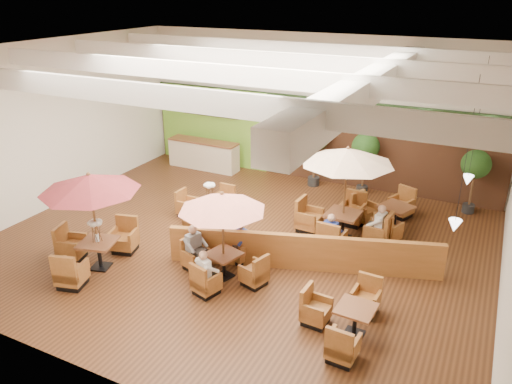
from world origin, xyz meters
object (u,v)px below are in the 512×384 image
Objects in this scene: table_4 at (343,319)px; diner_0 at (205,268)px; table_5 at (385,216)px; diner_4 at (379,222)px; booth_divider at (303,252)px; topiary_0 at (315,139)px; diner_1 at (240,237)px; table_3 at (204,207)px; diner_2 at (195,243)px; table_2 at (346,178)px; topiary_1 at (365,149)px; service_counter at (204,155)px; diner_3 at (332,230)px; topiary_2 at (476,167)px; table_1 at (223,219)px; table_0 at (90,201)px.

table_4 is 3.47m from diner_0.
diner_4 reaches higher than table_5.
diner_0 reaches higher than table_5.
topiary_0 is at bearing 89.45° from booth_divider.
diner_0 is 1.76m from diner_1.
diner_2 is at bearing -61.10° from table_3.
table_2 is 4.95m from diner_0.
topiary_1 reaches higher than table_5.
diner_0 is (-1.70, -2.16, 0.24)m from booth_divider.
topiary_0 is at bearing 115.28° from diner_0.
diner_1 reaches higher than service_counter.
table_3 is at bearing -57.83° from service_counter.
topiary_1 reaches higher than diner_2.
diner_3 is at bearing -2.39° from table_3.
booth_divider is 4.20m from table_3.
topiary_2 reaches higher than diner_0.
diner_0 is at bearing -88.85° from topiary_0.
table_1 is 3.05× the size of diner_2.
diner_0 is at bearing -112.94° from table_2.
diner_3 is (-0.98, -2.40, 0.39)m from table_5.
table_5 is at bearing 50.09° from booth_divider.
table_2 reaches higher than table_3.
table_3 is at bearing -167.16° from table_2.
table_4 is at bearing 25.80° from diner_0.
table_2 reaches higher than table_1.
diner_0 is at bearing -55.94° from table_3.
table_5 is (8.00, -2.13, -0.21)m from service_counter.
table_3 reaches higher than booth_divider.
table_0 reaches higher than table_3.
table_1 is at bearing -126.97° from topiary_2.
table_2 is 1.21× the size of table_4.
diner_2 is at bearing 172.89° from table_4.
topiary_0 is (4.75, 0.20, 1.26)m from service_counter.
table_4 is (1.34, -4.21, -1.61)m from table_2.
topiary_2 reaches higher than diner_2.
diner_4 is (5.43, 0.75, 0.34)m from table_3.
service_counter is 10.31m from topiary_2.
table_0 is 6.92m from table_4.
topiary_1 is 4.05m from diner_4.
diner_4 is at bearing 77.86° from diner_0.
table_2 is 3.92× the size of diner_1.
table_3 is 0.99× the size of table_4.
diner_1 is 1.24m from diner_2.
topiary_0 reaches higher than diner_1.
service_counter is 7.94m from table_2.
diner_4 is at bearing -47.74° from topiary_0.
table_4 is at bearing 176.45° from diner_1.
table_0 is 3.32× the size of diner_4.
table_1 is 4.04m from table_2.
table_4 is at bearing -63.60° from table_5.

